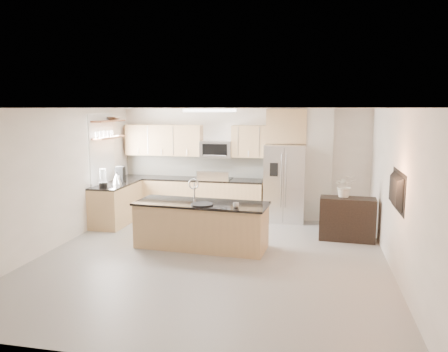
% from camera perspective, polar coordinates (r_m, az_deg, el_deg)
% --- Properties ---
extents(floor, '(6.50, 6.50, 0.00)m').
position_cam_1_polar(floor, '(7.81, -1.65, -10.61)').
color(floor, gray).
rests_on(floor, ground).
extents(ceiling, '(6.00, 6.50, 0.02)m').
position_cam_1_polar(ceiling, '(7.37, -1.74, 8.84)').
color(ceiling, white).
rests_on(ceiling, wall_back).
extents(wall_back, '(6.00, 0.02, 2.60)m').
position_cam_1_polar(wall_back, '(10.63, 2.42, 1.79)').
color(wall_back, white).
rests_on(wall_back, floor).
extents(wall_front, '(6.00, 0.02, 2.60)m').
position_cam_1_polar(wall_front, '(4.47, -11.62, -8.22)').
color(wall_front, white).
rests_on(wall_front, floor).
extents(wall_left, '(0.02, 6.50, 2.60)m').
position_cam_1_polar(wall_left, '(8.68, -21.33, -0.39)').
color(wall_left, white).
rests_on(wall_left, floor).
extents(wall_right, '(0.02, 6.50, 2.60)m').
position_cam_1_polar(wall_right, '(7.38, 21.58, -1.92)').
color(wall_right, white).
rests_on(wall_right, floor).
extents(back_counter, '(3.55, 0.66, 1.44)m').
position_cam_1_polar(back_counter, '(10.73, -4.37, -2.64)').
color(back_counter, tan).
rests_on(back_counter, floor).
extents(left_counter, '(0.66, 1.50, 0.92)m').
position_cam_1_polar(left_counter, '(10.25, -13.90, -3.48)').
color(left_counter, tan).
rests_on(left_counter, floor).
extents(range, '(0.76, 0.64, 1.14)m').
position_cam_1_polar(range, '(10.56, -1.13, -2.80)').
color(range, black).
rests_on(range, floor).
extents(upper_cabinets, '(3.50, 0.33, 0.75)m').
position_cam_1_polar(upper_cabinets, '(10.71, -4.62, 4.65)').
color(upper_cabinets, tan).
rests_on(upper_cabinets, wall_back).
extents(microwave, '(0.76, 0.40, 0.40)m').
position_cam_1_polar(microwave, '(10.51, -0.99, 3.53)').
color(microwave, silver).
rests_on(microwave, upper_cabinets).
extents(refrigerator, '(0.92, 0.78, 1.78)m').
position_cam_1_polar(refrigerator, '(10.20, 7.93, -0.91)').
color(refrigerator, silver).
rests_on(refrigerator, floor).
extents(partition_column, '(0.60, 0.30, 2.60)m').
position_cam_1_polar(partition_column, '(10.34, 12.28, 1.40)').
color(partition_column, beige).
rests_on(partition_column, floor).
extents(window, '(0.04, 1.15, 1.65)m').
position_cam_1_polar(window, '(10.21, -15.67, 3.16)').
color(window, white).
rests_on(window, wall_left).
extents(shelf_lower, '(0.30, 1.20, 0.04)m').
position_cam_1_polar(shelf_lower, '(10.22, -14.85, 4.89)').
color(shelf_lower, '#92573A').
rests_on(shelf_lower, wall_left).
extents(shelf_upper, '(0.30, 1.20, 0.04)m').
position_cam_1_polar(shelf_upper, '(10.20, -14.93, 6.96)').
color(shelf_upper, '#92573A').
rests_on(shelf_upper, wall_left).
extents(ceiling_fixture, '(1.00, 0.50, 0.06)m').
position_cam_1_polar(ceiling_fixture, '(9.01, -1.82, 8.57)').
color(ceiling_fixture, white).
rests_on(ceiling_fixture, ceiling).
extents(island, '(2.54, 1.06, 1.28)m').
position_cam_1_polar(island, '(8.26, -2.98, -6.38)').
color(island, tan).
rests_on(island, floor).
extents(credenza, '(1.09, 0.50, 0.86)m').
position_cam_1_polar(credenza, '(9.03, 15.80, -5.42)').
color(credenza, black).
rests_on(credenza, floor).
extents(cup, '(0.15, 0.15, 0.09)m').
position_cam_1_polar(cup, '(7.76, 1.57, -3.79)').
color(cup, silver).
rests_on(cup, island).
extents(platter, '(0.47, 0.47, 0.02)m').
position_cam_1_polar(platter, '(7.96, -2.91, -3.71)').
color(platter, black).
rests_on(platter, island).
extents(blender, '(0.18, 0.18, 0.41)m').
position_cam_1_polar(blender, '(9.63, -15.53, -0.47)').
color(blender, black).
rests_on(blender, left_counter).
extents(kettle, '(0.22, 0.22, 0.28)m').
position_cam_1_polar(kettle, '(10.10, -13.85, -0.30)').
color(kettle, silver).
rests_on(kettle, left_counter).
extents(coffee_maker, '(0.21, 0.24, 0.34)m').
position_cam_1_polar(coffee_maker, '(10.42, -13.40, 0.22)').
color(coffee_maker, black).
rests_on(coffee_maker, left_counter).
extents(bowl, '(0.42, 0.42, 0.10)m').
position_cam_1_polar(bowl, '(10.45, -14.26, 7.38)').
color(bowl, silver).
rests_on(bowl, shelf_upper).
extents(flower_vase, '(0.69, 0.62, 0.68)m').
position_cam_1_polar(flower_vase, '(8.93, 15.54, -0.52)').
color(flower_vase, beige).
rests_on(flower_vase, credenza).
extents(television, '(0.14, 1.08, 0.62)m').
position_cam_1_polar(television, '(7.17, 21.16, -1.80)').
color(television, black).
rests_on(television, wall_right).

